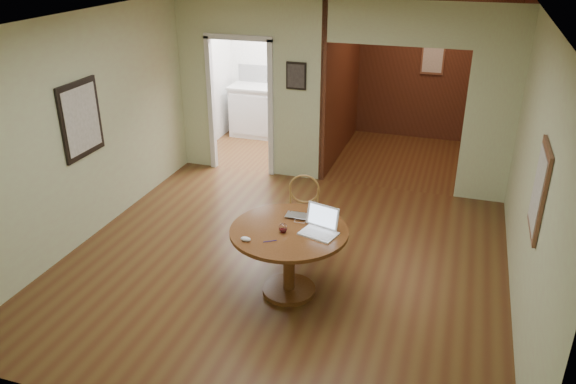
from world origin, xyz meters
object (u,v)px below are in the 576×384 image
(dining_table, at_px, (289,246))
(chair, at_px, (303,210))
(open_laptop, at_px, (320,226))
(closed_laptop, at_px, (302,219))

(dining_table, relative_size, chair, 1.28)
(dining_table, bearing_deg, chair, 97.29)
(chair, relative_size, open_laptop, 2.32)
(chair, relative_size, closed_laptop, 2.58)
(dining_table, bearing_deg, open_laptop, 10.35)
(closed_laptop, bearing_deg, chair, 102.60)
(open_laptop, xyz_separation_m, closed_laptop, (-0.25, 0.17, -0.05))
(dining_table, height_order, open_laptop, open_laptop)
(open_laptop, distance_m, closed_laptop, 0.31)
(open_laptop, bearing_deg, chair, 132.61)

